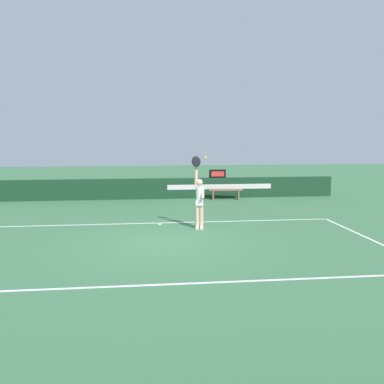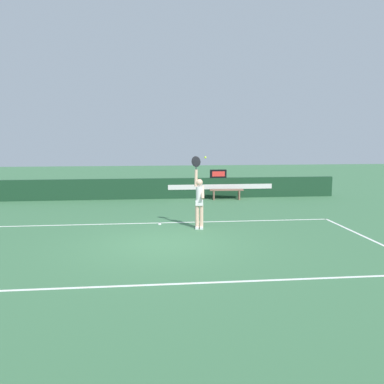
{
  "view_description": "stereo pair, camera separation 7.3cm",
  "coord_description": "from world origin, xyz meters",
  "px_view_note": "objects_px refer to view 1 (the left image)",
  "views": [
    {
      "loc": [
        -0.48,
        -10.93,
        2.9
      ],
      "look_at": [
        1.02,
        1.98,
        1.13
      ],
      "focal_mm": 38.44,
      "sensor_mm": 36.0,
      "label": 1
    },
    {
      "loc": [
        -0.4,
        -10.93,
        2.9
      ],
      "look_at": [
        1.02,
        1.98,
        1.13
      ],
      "focal_mm": 38.44,
      "sensor_mm": 36.0,
      "label": 2
    }
  ],
  "objects_px": {
    "tennis_player": "(199,199)",
    "tennis_ball": "(205,157)",
    "speed_display": "(217,174)",
    "courtside_bench_near": "(226,192)"
  },
  "relations": [
    {
      "from": "tennis_player",
      "to": "tennis_ball",
      "type": "bearing_deg",
      "value": -47.81
    },
    {
      "from": "speed_display",
      "to": "tennis_ball",
      "type": "xyz_separation_m",
      "value": [
        -1.57,
        -6.64,
        1.12
      ]
    },
    {
      "from": "tennis_player",
      "to": "tennis_ball",
      "type": "distance_m",
      "value": 1.34
    },
    {
      "from": "speed_display",
      "to": "tennis_player",
      "type": "bearing_deg",
      "value": -105.02
    },
    {
      "from": "courtside_bench_near",
      "to": "tennis_ball",
      "type": "bearing_deg",
      "value": -107.05
    },
    {
      "from": "tennis_player",
      "to": "tennis_ball",
      "type": "height_order",
      "value": "tennis_player"
    },
    {
      "from": "speed_display",
      "to": "courtside_bench_near",
      "type": "xyz_separation_m",
      "value": [
        0.28,
        -0.61,
        -0.78
      ]
    },
    {
      "from": "tennis_player",
      "to": "courtside_bench_near",
      "type": "xyz_separation_m",
      "value": [
        2.01,
        5.85,
        -0.58
      ]
    },
    {
      "from": "tennis_player",
      "to": "tennis_ball",
      "type": "xyz_separation_m",
      "value": [
        0.16,
        -0.18,
        1.32
      ]
    },
    {
      "from": "tennis_ball",
      "to": "courtside_bench_near",
      "type": "relative_size",
      "value": 0.04
    }
  ]
}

